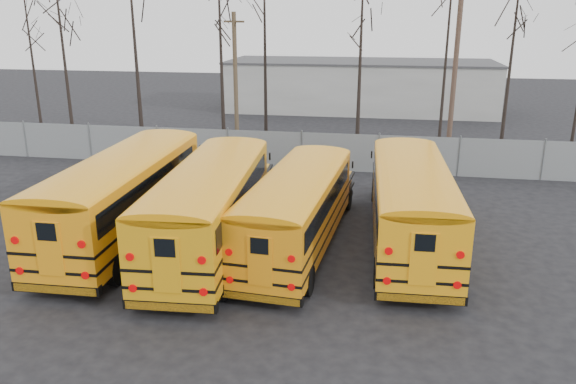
% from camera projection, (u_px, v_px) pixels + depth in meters
% --- Properties ---
extents(ground, '(120.00, 120.00, 0.00)m').
position_uv_depth(ground, '(248.00, 264.00, 18.55)').
color(ground, black).
rests_on(ground, ground).
extents(fence, '(40.00, 0.04, 2.00)m').
position_uv_depth(fence, '(302.00, 151.00, 29.51)').
color(fence, gray).
rests_on(fence, ground).
extents(distant_building, '(22.00, 8.00, 4.00)m').
position_uv_depth(distant_building, '(360.00, 86.00, 47.65)').
color(distant_building, beige).
rests_on(distant_building, ground).
extents(bus_a, '(2.93, 11.54, 3.21)m').
position_uv_depth(bus_a, '(126.00, 189.00, 20.20)').
color(bus_a, black).
rests_on(bus_a, ground).
extents(bus_b, '(3.24, 11.30, 3.13)m').
position_uv_depth(bus_b, '(212.00, 199.00, 19.19)').
color(bus_b, black).
rests_on(bus_b, ground).
extents(bus_c, '(3.15, 10.38, 2.87)m').
position_uv_depth(bus_c, '(299.00, 203.00, 19.25)').
color(bus_c, black).
rests_on(bus_c, ground).
extents(bus_d, '(2.90, 10.99, 3.05)m').
position_uv_depth(bus_d, '(411.00, 198.00, 19.52)').
color(bus_d, black).
rests_on(bus_d, ground).
extents(utility_pole_left, '(1.34, 0.69, 8.00)m').
position_uv_depth(utility_pole_left, '(236.00, 82.00, 32.30)').
color(utility_pole_left, '#4E3F2C').
rests_on(utility_pole_left, ground).
extents(utility_pole_right, '(1.83, 0.39, 10.28)m').
position_uv_depth(utility_pole_right, '(456.00, 58.00, 34.58)').
color(utility_pole_right, brown).
rests_on(utility_pole_right, ground).
extents(tree_0, '(0.26, 0.26, 9.97)m').
position_uv_depth(tree_0, '(33.00, 63.00, 34.63)').
color(tree_0, black).
rests_on(tree_0, ground).
extents(tree_1, '(0.26, 0.26, 10.81)m').
position_uv_depth(tree_1, '(64.00, 59.00, 31.93)').
color(tree_1, black).
rests_on(tree_1, ground).
extents(tree_2, '(0.26, 0.26, 11.47)m').
position_uv_depth(tree_2, '(135.00, 50.00, 34.42)').
color(tree_2, black).
rests_on(tree_2, ground).
extents(tree_3, '(0.26, 0.26, 10.86)m').
position_uv_depth(tree_3, '(221.00, 56.00, 33.83)').
color(tree_3, black).
rests_on(tree_3, ground).
extents(tree_4, '(0.26, 0.26, 12.34)m').
position_uv_depth(tree_4, '(265.00, 43.00, 34.05)').
color(tree_4, black).
rests_on(tree_4, ground).
extents(tree_5, '(0.26, 0.26, 9.83)m').
position_uv_depth(tree_5, '(360.00, 70.00, 31.10)').
color(tree_5, black).
rests_on(tree_5, ground).
extents(tree_6, '(0.26, 0.26, 12.41)m').
position_uv_depth(tree_6, '(447.00, 48.00, 28.59)').
color(tree_6, black).
rests_on(tree_6, ground).
extents(tree_7, '(0.26, 0.26, 10.39)m').
position_uv_depth(tree_7, '(510.00, 67.00, 29.60)').
color(tree_7, black).
rests_on(tree_7, ground).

